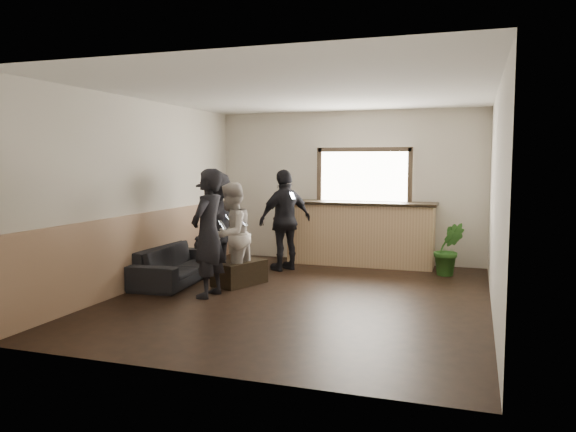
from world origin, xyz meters
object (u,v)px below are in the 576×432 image
(coffee_table, at_px, (240,273))
(person_b, at_px, (231,235))
(person_d, at_px, (285,220))
(cup_a, at_px, (242,256))
(person_a, at_px, (208,233))
(bar_counter, at_px, (360,230))
(person_c, at_px, (216,225))
(cup_b, at_px, (238,260))
(potted_plant, at_px, (449,249))
(sofa, at_px, (177,264))

(coffee_table, xyz_separation_m, person_b, (-0.09, -0.10, 0.60))
(person_d, bearing_deg, cup_a, 19.64)
(person_a, bearing_deg, bar_counter, 156.06)
(person_d, bearing_deg, person_c, -4.84)
(bar_counter, xyz_separation_m, cup_b, (-1.39, -2.35, -0.24))
(cup_b, bearing_deg, person_c, 140.87)
(coffee_table, distance_m, cup_a, 0.34)
(cup_b, distance_m, person_b, 0.39)
(person_a, distance_m, person_d, 2.19)
(potted_plant, bearing_deg, sofa, -155.66)
(sofa, relative_size, potted_plant, 2.16)
(cup_b, bearing_deg, cup_a, 103.49)
(cup_a, relative_size, person_c, 0.07)
(cup_b, height_order, person_c, person_c)
(person_d, bearing_deg, potted_plant, 135.72)
(cup_a, xyz_separation_m, person_d, (0.35, 1.08, 0.47))
(cup_b, xyz_separation_m, person_a, (-0.12, -0.73, 0.48))
(cup_a, distance_m, person_b, 0.51)
(coffee_table, relative_size, cup_b, 8.52)
(coffee_table, xyz_separation_m, cup_b, (0.02, -0.11, 0.22))
(bar_counter, bearing_deg, person_b, -122.66)
(person_a, xyz_separation_m, person_b, (0.01, 0.73, -0.11))
(person_d, bearing_deg, person_b, 22.83)
(sofa, relative_size, person_d, 1.09)
(coffee_table, distance_m, person_b, 0.61)
(potted_plant, bearing_deg, person_d, -171.78)
(person_a, relative_size, person_d, 1.02)
(person_c, bearing_deg, cup_a, 79.92)
(sofa, xyz_separation_m, coffee_table, (1.02, 0.10, -0.10))
(sofa, relative_size, person_b, 1.22)
(cup_b, relative_size, person_a, 0.05)
(sofa, xyz_separation_m, person_d, (1.31, 1.42, 0.59))
(person_d, bearing_deg, sofa, -5.09)
(person_c, distance_m, person_d, 1.28)
(potted_plant, xyz_separation_m, person_a, (-3.09, -2.55, 0.45))
(bar_counter, xyz_separation_m, person_c, (-1.99, -1.86, 0.21))
(person_b, bearing_deg, potted_plant, 125.14)
(coffee_table, relative_size, potted_plant, 0.92)
(coffee_table, relative_size, cup_a, 7.12)
(potted_plant, height_order, person_c, person_c)
(person_d, bearing_deg, person_a, 27.33)
(cup_a, relative_size, potted_plant, 0.13)
(bar_counter, height_order, person_c, bar_counter)
(cup_b, height_order, person_b, person_b)
(sofa, xyz_separation_m, person_a, (0.92, -0.73, 0.61))
(cup_a, xyz_separation_m, cup_b, (0.08, -0.35, -0.00))
(cup_b, bearing_deg, potted_plant, 31.54)
(coffee_table, height_order, potted_plant, potted_plant)
(potted_plant, height_order, person_a, person_a)
(cup_a, distance_m, potted_plant, 3.38)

